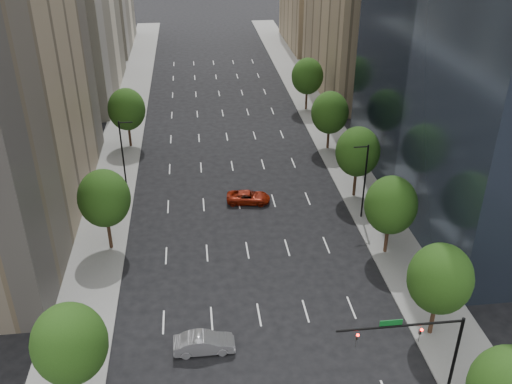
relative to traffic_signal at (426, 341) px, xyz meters
name	(u,v)px	position (x,y,z in m)	size (l,w,h in m)	color
sidewalk_left	(106,210)	(-26.03, 30.00, -5.10)	(6.00, 200.00, 0.15)	slate
sidewalk_right	(366,195)	(4.97, 30.00, -5.10)	(6.00, 200.00, 0.15)	slate
filler_left	(97,7)	(-35.53, 106.00, 3.83)	(14.00, 26.00, 18.00)	beige
parking_tan_right	(361,4)	(14.47, 70.00, 9.83)	(14.00, 30.00, 30.00)	#8C7759
filler_right	(318,9)	(14.47, 103.00, 2.83)	(14.00, 26.00, 16.00)	#8C7759
tree_right_1	(440,279)	(3.47, 6.00, 0.58)	(5.20, 5.20, 8.75)	#382316
tree_right_2	(391,205)	(3.47, 18.00, 0.43)	(5.20, 5.20, 8.61)	#382316
tree_right_3	(358,152)	(3.47, 30.00, 0.72)	(5.20, 5.20, 8.89)	#382316
tree_right_4	(330,113)	(3.47, 44.00, 0.29)	(5.20, 5.20, 8.46)	#382316
tree_right_5	(307,76)	(3.47, 60.00, 0.58)	(5.20, 5.20, 8.75)	#382316
tree_left_0	(70,344)	(-24.53, 2.00, 0.58)	(5.20, 5.20, 8.75)	#382316
tree_left_1	(104,198)	(-24.53, 22.00, 0.79)	(5.20, 5.20, 8.97)	#382316
tree_left_2	(127,109)	(-24.53, 48.00, 0.50)	(5.20, 5.20, 8.68)	#382316
streetlight_rn	(364,180)	(2.91, 25.00, -0.33)	(1.70, 0.20, 9.00)	black
streetlight_ln	(123,153)	(-23.96, 35.00, -0.33)	(1.70, 0.20, 9.00)	black
traffic_signal	(426,341)	(0.00, 0.00, 0.00)	(9.12, 0.40, 7.38)	black
car_silver	(204,343)	(-15.45, 6.21, -4.36)	(1.73, 4.95, 1.63)	gray
car_red_far	(248,197)	(-9.38, 29.93, -4.46)	(2.37, 5.13, 1.43)	maroon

